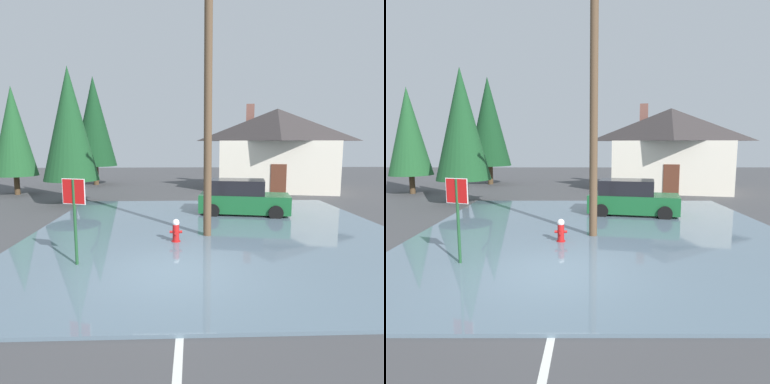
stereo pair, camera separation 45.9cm
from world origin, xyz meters
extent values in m
cube|color=#424244|center=(0.00, 0.00, -0.05)|extent=(80.00, 80.00, 0.10)
cube|color=slate|center=(1.53, 4.05, 0.04)|extent=(13.42, 13.93, 0.08)
cube|color=silver|center=(0.00, -2.39, 0.00)|extent=(3.78, 0.31, 0.01)
cylinder|color=#1E4C28|center=(-2.63, 0.65, 1.19)|extent=(0.08, 0.08, 2.39)
cube|color=white|center=(-2.63, 0.65, 2.07)|extent=(0.65, 0.23, 0.68)
cube|color=red|center=(-2.63, 0.65, 2.07)|extent=(0.62, 0.23, 0.64)
cylinder|color=red|center=(0.03, 2.75, 0.05)|extent=(0.30, 0.30, 0.10)
cylinder|color=red|center=(0.03, 2.75, 0.38)|extent=(0.22, 0.22, 0.55)
sphere|color=white|center=(0.03, 2.75, 0.72)|extent=(0.24, 0.24, 0.24)
cylinder|color=red|center=(-0.13, 2.75, 0.40)|extent=(0.10, 0.09, 0.09)
cylinder|color=red|center=(0.19, 2.75, 0.40)|extent=(0.10, 0.09, 0.09)
cylinder|color=red|center=(0.03, 2.59, 0.40)|extent=(0.11, 0.10, 0.11)
cylinder|color=brown|center=(1.14, 3.49, 4.63)|extent=(0.28, 0.28, 9.25)
cube|color=silver|center=(7.22, 16.47, 1.76)|extent=(8.77, 7.31, 3.51)
pyramid|color=#332D2D|center=(7.22, 16.47, 4.65)|extent=(9.48, 7.89, 2.28)
cube|color=brown|center=(5.55, 17.90, 5.22)|extent=(0.71, 0.71, 2.05)
cube|color=#592D1E|center=(6.61, 13.61, 1.00)|extent=(0.99, 0.27, 2.00)
cube|color=#195B2D|center=(3.18, 7.29, 0.59)|extent=(4.35, 2.48, 0.82)
cube|color=black|center=(2.86, 7.36, 1.33)|extent=(2.70, 1.96, 0.67)
cylinder|color=black|center=(4.71, 7.86, 0.32)|extent=(0.67, 0.34, 0.64)
cylinder|color=black|center=(4.37, 6.18, 0.32)|extent=(0.67, 0.34, 0.64)
cylinder|color=black|center=(1.98, 8.41, 0.32)|extent=(0.67, 0.34, 0.64)
cylinder|color=black|center=(1.64, 6.73, 0.32)|extent=(0.67, 0.34, 0.64)
cylinder|color=#4C3823|center=(-6.60, 19.76, 0.77)|extent=(0.43, 0.43, 1.54)
cone|color=#143D1E|center=(-6.60, 19.76, 5.06)|extent=(3.43, 3.43, 7.03)
cylinder|color=#4C3823|center=(-5.73, 10.61, 0.66)|extent=(0.37, 0.37, 1.33)
cone|color=#194723|center=(-5.73, 10.61, 4.36)|extent=(2.95, 2.95, 6.06)
cylinder|color=#4C3823|center=(-10.45, 14.34, 0.62)|extent=(0.35, 0.35, 1.25)
cone|color=#1E5128|center=(-10.45, 14.34, 4.10)|extent=(2.78, 2.78, 5.69)
camera|label=1|loc=(0.14, -8.40, 3.31)|focal=32.19mm
camera|label=2|loc=(0.60, -8.41, 3.31)|focal=32.19mm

